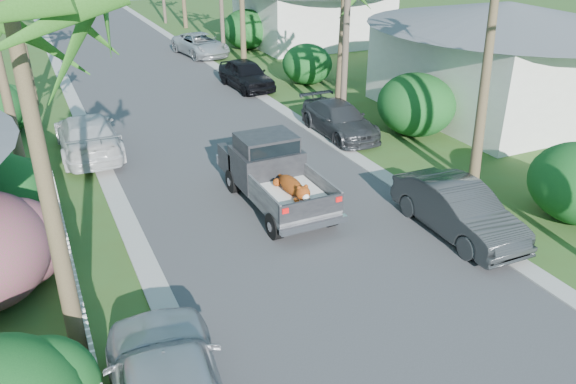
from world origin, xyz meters
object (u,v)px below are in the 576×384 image
pickup_truck (271,170)px  parked_car_rf (246,75)px  parked_car_rd (201,45)px  parked_car_rn (458,210)px  parked_car_lf (87,135)px  house_right_near (500,63)px  house_right_far (312,12)px  utility_pole_b (347,15)px  parked_car_rm (339,120)px

pickup_truck → parked_car_rf: bearing=71.8°
parked_car_rf → parked_car_rd: 8.68m
parked_car_rn → parked_car_lf: 13.45m
parked_car_rf → house_right_near: bearing=-46.7°
house_right_far → parked_car_lf: bearing=-138.2°
parked_car_rf → house_right_far: size_ratio=0.47×
parked_car_rf → utility_pole_b: (1.41, -7.46, 3.87)m
pickup_truck → parked_car_rm: 6.52m
pickup_truck → parked_car_rf: pickup_truck is taller
pickup_truck → utility_pole_b: bearing=42.4°
parked_car_rd → house_right_far: (8.55, 0.86, 1.43)m
parked_car_rn → utility_pole_b: (1.68, 9.13, 3.88)m
parked_car_rm → house_right_far: (8.00, 17.76, 1.48)m
parked_car_rd → parked_car_rn: bearing=-98.7°
parked_car_rn → house_right_far: (9.08, 26.13, 1.40)m
house_right_near → pickup_truck: bearing=-162.7°
parked_car_rm → house_right_far: house_right_far is taller
house_right_near → parked_car_rn: bearing=-138.1°
parked_car_rm → house_right_near: bearing=-1.0°
house_right_far → utility_pole_b: (-7.40, -17.00, 2.48)m
parked_car_rm → house_right_near: house_right_near is taller
parked_car_lf → house_right_near: size_ratio=0.58×
parked_car_rm → parked_car_lf: (-9.50, 2.11, 0.11)m
parked_car_rd → house_right_near: 19.21m
parked_car_rn → house_right_near: house_right_near is taller
parked_car_rn → pickup_truck: bearing=134.4°
parked_car_lf → pickup_truck: bearing=126.4°
parked_car_rm → parked_car_rd: 16.91m
parked_car_rd → house_right_near: size_ratio=0.55×
utility_pole_b → parked_car_rf: bearing=100.7°
parked_car_lf → utility_pole_b: size_ratio=0.58×
parked_car_rm → parked_car_rd: size_ratio=0.89×
house_right_near → house_right_far: 18.00m
parked_car_rn → parked_car_rf: bearing=90.4°
house_right_near → utility_pole_b: (-7.40, 1.00, 2.38)m
house_right_near → utility_pole_b: 7.84m
pickup_truck → house_right_far: (12.91, 22.03, 1.11)m
parked_car_rd → parked_car_lf: 17.29m
parked_car_rm → house_right_near: 8.16m
utility_pole_b → pickup_truck: bearing=-137.6°
pickup_truck → parked_car_rm: size_ratio=1.16×
parked_car_rn → utility_pole_b: bearing=80.9°
parked_car_rn → house_right_near: 12.28m
pickup_truck → parked_car_lf: (-4.59, 6.38, -0.26)m
parked_car_rd → house_right_far: house_right_far is taller
parked_car_rf → parked_car_rn: bearing=-93.7°
pickup_truck → house_right_far: bearing=59.6°
parked_car_lf → house_right_near: (17.50, -2.35, 1.47)m
house_right_near → utility_pole_b: bearing=172.3°
house_right_far → utility_pole_b: size_ratio=1.00×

